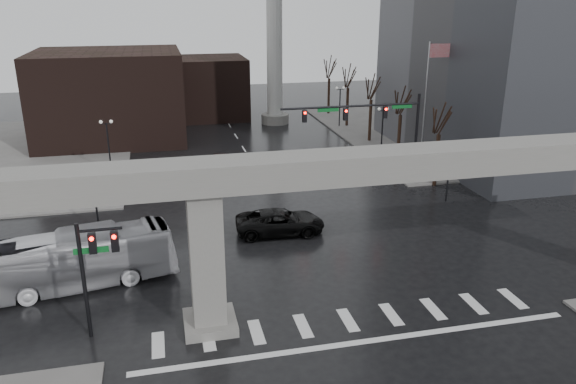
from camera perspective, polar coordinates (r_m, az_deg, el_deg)
The scene contains 23 objects.
ground at distance 30.70m, azimuth 5.49°, elevation -11.85°, with size 160.00×160.00×0.00m, color black.
sidewalk_ne at distance 71.76m, azimuth 16.31°, elevation 5.90°, with size 28.00×36.00×0.15m, color slate.
elevated_guideway at distance 28.20m, azimuth 8.38°, elevation 0.57°, with size 48.00×2.60×8.70m.
building_far_left at distance 67.87m, azimuth -17.62°, elevation 9.29°, with size 16.00×14.00×10.00m, color black.
building_far_mid at distance 77.99m, azimuth -8.13°, elevation 10.46°, with size 10.00×10.00×8.00m, color black.
smokestack at distance 72.34m, azimuth -1.41°, elevation 17.40°, with size 3.60×3.60×30.00m.
signal_mast_arm at distance 48.11m, azimuth 8.89°, elevation 7.11°, with size 12.12×0.43×8.00m.
signal_left_pole at distance 28.13m, azimuth -19.15°, elevation -6.58°, with size 2.30×0.30×6.00m.
flagpole_assembly at distance 53.25m, azimuth 14.11°, elevation 9.81°, with size 2.06×0.12×12.00m.
lamp_right_0 at distance 46.39m, azimuth 16.11°, elevation 3.11°, with size 1.22×0.32×5.11m.
lamp_right_1 at distance 58.60m, azimuth 9.58°, elevation 6.91°, with size 1.22×0.32×5.11m.
lamp_right_2 at distance 71.47m, azimuth 5.30°, elevation 9.33°, with size 1.22×0.32×5.11m.
lamp_left_0 at distance 41.00m, azimuth -19.14°, elevation 0.68°, with size 1.22×0.32×5.11m.
lamp_left_1 at distance 54.44m, azimuth -17.85°, elevation 5.29°, with size 1.22×0.32×5.11m.
lamp_left_2 at distance 68.10m, azimuth -17.06°, elevation 8.07°, with size 1.22×0.32×5.11m.
tree_right_0 at distance 50.44m, azimuth 14.91°, elevation 3.69°, with size 1.09×1.58×7.50m.
tree_right_1 at distance 57.37m, azimuth 11.26°, elevation 5.90°, with size 1.09×1.61×7.67m.
tree_right_2 at distance 64.55m, azimuth 8.38°, elevation 7.61°, with size 1.10×1.63×7.85m.
tree_right_3 at distance 71.90m, azimuth 6.08°, elevation 8.97°, with size 1.11×1.66×8.02m.
tree_right_4 at distance 79.38m, azimuth 4.19°, elevation 10.05°, with size 1.12×1.69×8.19m.
pickup_truck at distance 39.32m, azimuth -0.81°, elevation -3.05°, with size 2.86×6.20×1.72m, color black.
city_bus at distance 34.31m, azimuth -21.38°, elevation -6.53°, with size 2.78×11.88×3.31m, color silver.
far_car at distance 53.78m, azimuth -6.77°, elevation 2.97°, with size 1.87×4.64×1.58m, color black.
Camera 1 is at (-8.71, -24.78, 15.89)m, focal length 35.00 mm.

